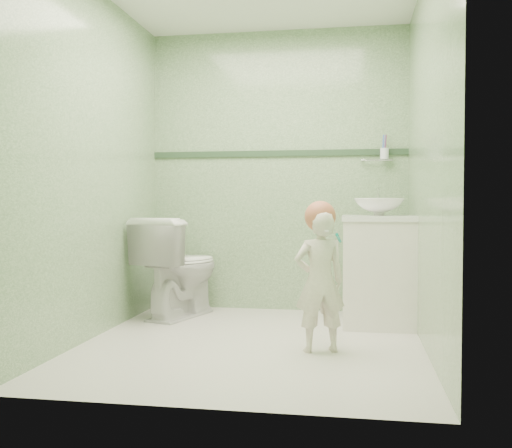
# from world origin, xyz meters

# --- Properties ---
(ground) EXTENTS (2.50, 2.50, 0.00)m
(ground) POSITION_xyz_m (0.00, 0.00, 0.00)
(ground) COLOR silver
(ground) RESTS_ON ground
(room_shell) EXTENTS (2.50, 2.54, 2.40)m
(room_shell) POSITION_xyz_m (0.00, 0.00, 1.20)
(room_shell) COLOR gray
(room_shell) RESTS_ON ground
(trim_stripe) EXTENTS (2.20, 0.02, 0.05)m
(trim_stripe) POSITION_xyz_m (0.00, 1.24, 1.35)
(trim_stripe) COLOR #2B452D
(trim_stripe) RESTS_ON room_shell
(vanity) EXTENTS (0.52, 0.50, 0.80)m
(vanity) POSITION_xyz_m (0.84, 0.70, 0.40)
(vanity) COLOR white
(vanity) RESTS_ON ground
(counter) EXTENTS (0.54, 0.52, 0.04)m
(counter) POSITION_xyz_m (0.84, 0.70, 0.81)
(counter) COLOR white
(counter) RESTS_ON vanity
(basin) EXTENTS (0.37, 0.37, 0.13)m
(basin) POSITION_xyz_m (0.84, 0.70, 0.89)
(basin) COLOR white
(basin) RESTS_ON counter
(faucet) EXTENTS (0.03, 0.13, 0.18)m
(faucet) POSITION_xyz_m (0.84, 0.89, 0.97)
(faucet) COLOR silver
(faucet) RESTS_ON counter
(cup_holder) EXTENTS (0.26, 0.07, 0.21)m
(cup_holder) POSITION_xyz_m (0.89, 1.18, 1.33)
(cup_holder) COLOR silver
(cup_holder) RESTS_ON room_shell
(toilet) EXTENTS (0.67, 0.89, 0.81)m
(toilet) POSITION_xyz_m (-0.74, 0.80, 0.40)
(toilet) COLOR white
(toilet) RESTS_ON ground
(toddler) EXTENTS (0.37, 0.30, 0.87)m
(toddler) POSITION_xyz_m (0.45, -0.15, 0.44)
(toddler) COLOR beige
(toddler) RESTS_ON ground
(hair_cap) EXTENTS (0.19, 0.19, 0.19)m
(hair_cap) POSITION_xyz_m (0.45, -0.12, 0.84)
(hair_cap) COLOR #BE6647
(hair_cap) RESTS_ON toddler
(teal_toothbrush) EXTENTS (0.10, 0.14, 0.08)m
(teal_toothbrush) POSITION_xyz_m (0.56, -0.24, 0.72)
(teal_toothbrush) COLOR #029084
(teal_toothbrush) RESTS_ON toddler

